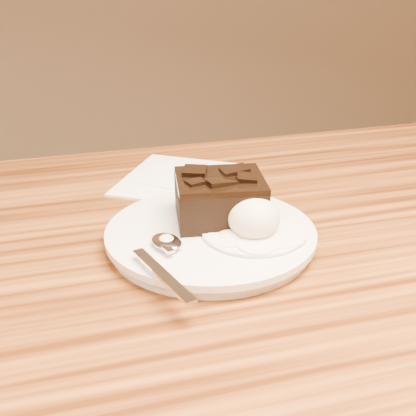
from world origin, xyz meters
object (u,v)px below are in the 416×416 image
object	(u,v)px
plate	(211,237)
napkin	(185,179)
ice_cream_scoop	(254,217)
spoon	(167,243)
brownie	(220,201)

from	to	relation	value
plate	napkin	size ratio (longest dim) A/B	1.39
plate	ice_cream_scoop	size ratio (longest dim) A/B	3.86
plate	ice_cream_scoop	world-z (taller)	ice_cream_scoop
ice_cream_scoop	napkin	size ratio (longest dim) A/B	0.36
ice_cream_scoop	napkin	distance (m)	0.21
spoon	napkin	world-z (taller)	spoon
ice_cream_scoop	napkin	bearing A→B (deg)	96.07
plate	brownie	world-z (taller)	brownie
brownie	spoon	xyz separation A→B (m)	(-0.07, -0.05, -0.02)
spoon	ice_cream_scoop	bearing A→B (deg)	-13.38
plate	spoon	world-z (taller)	spoon
spoon	brownie	bearing A→B (deg)	17.76
plate	brownie	xyz separation A→B (m)	(0.02, 0.02, 0.03)
ice_cream_scoop	napkin	xyz separation A→B (m)	(-0.02, 0.21, -0.03)
plate	spoon	size ratio (longest dim) A/B	1.43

